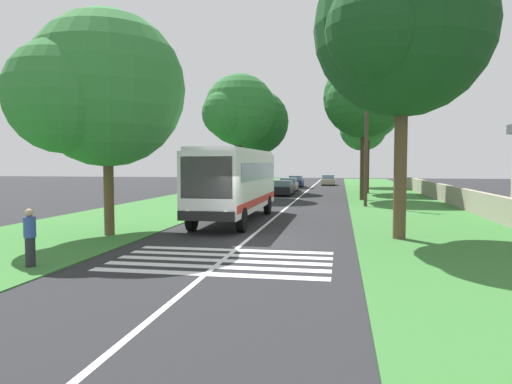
# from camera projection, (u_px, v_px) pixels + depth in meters

# --- Properties ---
(ground) EXTENTS (160.00, 160.00, 0.00)m
(ground) POSITION_uv_depth(u_px,v_px,m) (246.00, 241.00, 18.46)
(ground) COLOR #262628
(grass_verge_left) EXTENTS (120.00, 8.00, 0.04)m
(grass_verge_left) POSITION_uv_depth(u_px,v_px,m) (177.00, 204.00, 34.64)
(grass_verge_left) COLOR #387533
(grass_verge_left) RESTS_ON ground
(grass_verge_right) EXTENTS (120.00, 8.00, 0.04)m
(grass_verge_right) POSITION_uv_depth(u_px,v_px,m) (409.00, 208.00, 31.74)
(grass_verge_right) COLOR #387533
(grass_verge_right) RESTS_ON ground
(centre_line) EXTENTS (110.00, 0.16, 0.01)m
(centre_line) POSITION_uv_depth(u_px,v_px,m) (288.00, 206.00, 33.19)
(centre_line) COLOR silver
(centre_line) RESTS_ON ground
(coach_bus) EXTENTS (11.16, 2.62, 3.73)m
(coach_bus) POSITION_uv_depth(u_px,v_px,m) (236.00, 180.00, 24.68)
(coach_bus) COLOR white
(coach_bus) RESTS_ON ground
(zebra_crossing) EXTENTS (4.05, 6.80, 0.01)m
(zebra_crossing) POSITION_uv_depth(u_px,v_px,m) (222.00, 261.00, 14.68)
(zebra_crossing) COLOR silver
(zebra_crossing) RESTS_ON ground
(trailing_car_0) EXTENTS (4.30, 1.78, 1.43)m
(trailing_car_0) POSITION_uv_depth(u_px,v_px,m) (283.00, 188.00, 44.30)
(trailing_car_0) COLOR black
(trailing_car_0) RESTS_ON ground
(trailing_car_1) EXTENTS (4.30, 1.78, 1.43)m
(trailing_car_1) POSITION_uv_depth(u_px,v_px,m) (289.00, 185.00, 51.21)
(trailing_car_1) COLOR #B7A893
(trailing_car_1) RESTS_ON ground
(trailing_car_2) EXTENTS (4.30, 1.78, 1.43)m
(trailing_car_2) POSITION_uv_depth(u_px,v_px,m) (296.00, 182.00, 60.56)
(trailing_car_2) COLOR navy
(trailing_car_2) RESTS_ON ground
(trailing_car_3) EXTENTS (4.30, 1.78, 1.43)m
(trailing_car_3) POSITION_uv_depth(u_px,v_px,m) (328.00, 180.00, 65.06)
(trailing_car_3) COLOR #B7A893
(trailing_car_3) RESTS_ON ground
(roadside_tree_left_0) EXTENTS (7.51, 6.15, 10.67)m
(roadside_tree_left_0) POSITION_uv_depth(u_px,v_px,m) (239.00, 112.00, 40.78)
(roadside_tree_left_0) COLOR #3D2D1E
(roadside_tree_left_0) RESTS_ON grass_verge_left
(roadside_tree_left_1) EXTENTS (7.85, 6.42, 9.27)m
(roadside_tree_left_1) POSITION_uv_depth(u_px,v_px,m) (103.00, 94.00, 19.47)
(roadside_tree_left_1) COLOR brown
(roadside_tree_left_1) RESTS_ON grass_verge_left
(roadside_tree_left_2) EXTENTS (8.22, 6.77, 10.67)m
(roadside_tree_left_2) POSITION_uv_depth(u_px,v_px,m) (256.00, 124.00, 49.27)
(roadside_tree_left_2) COLOR brown
(roadside_tree_left_2) RESTS_ON grass_verge_left
(roadside_tree_left_3) EXTENTS (5.86, 5.06, 10.40)m
(roadside_tree_left_3) POSITION_uv_depth(u_px,v_px,m) (267.00, 127.00, 61.68)
(roadside_tree_left_3) COLOR #4C3826
(roadside_tree_left_3) RESTS_ON grass_verge_left
(roadside_tree_right_0) EXTENTS (6.93, 5.86, 10.41)m
(roadside_tree_right_0) POSITION_uv_depth(u_px,v_px,m) (362.00, 129.00, 59.09)
(roadside_tree_right_0) COLOR brown
(roadside_tree_right_0) RESTS_ON grass_verge_right
(roadside_tree_right_1) EXTENTS (8.08, 6.72, 11.91)m
(roadside_tree_right_1) POSITION_uv_depth(u_px,v_px,m) (366.00, 110.00, 47.04)
(roadside_tree_right_1) COLOR #3D2D1E
(roadside_tree_right_1) RESTS_ON grass_verge_right
(roadside_tree_right_2) EXTENTS (7.85, 6.48, 11.54)m
(roadside_tree_right_2) POSITION_uv_depth(u_px,v_px,m) (362.00, 100.00, 38.14)
(roadside_tree_right_2) COLOR #3D2D1E
(roadside_tree_right_2) RESTS_ON grass_verge_right
(roadside_tree_right_3) EXTENTS (7.70, 6.92, 11.72)m
(roadside_tree_right_3) POSITION_uv_depth(u_px,v_px,m) (399.00, 32.00, 18.36)
(roadside_tree_right_3) COLOR brown
(roadside_tree_right_3) RESTS_ON grass_verge_right
(utility_pole) EXTENTS (0.24, 1.40, 8.48)m
(utility_pole) POSITION_uv_depth(u_px,v_px,m) (366.00, 143.00, 32.42)
(utility_pole) COLOR #473828
(utility_pole) RESTS_ON grass_verge_right
(roadside_wall) EXTENTS (70.00, 0.40, 1.33)m
(roadside_wall) POSITION_uv_depth(u_px,v_px,m) (446.00, 194.00, 36.01)
(roadside_wall) COLOR #9E937F
(roadside_wall) RESTS_ON grass_verge_right
(pedestrian) EXTENTS (0.34, 0.34, 1.69)m
(pedestrian) POSITION_uv_depth(u_px,v_px,m) (30.00, 237.00, 13.61)
(pedestrian) COLOR #26262D
(pedestrian) RESTS_ON grass_verge_left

